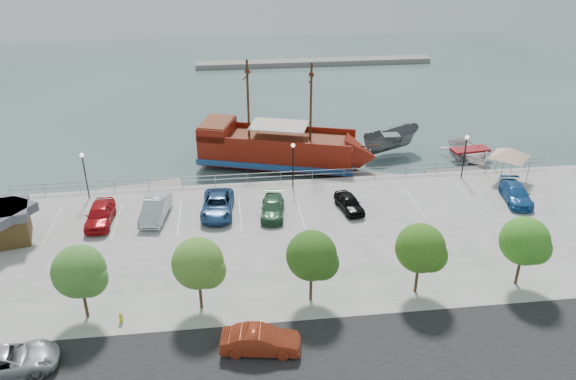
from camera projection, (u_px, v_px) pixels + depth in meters
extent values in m
plane|color=#3A4F4F|center=(303.00, 233.00, 45.78)|extent=(160.00, 160.00, 0.00)
cube|color=black|center=(345.00, 365.00, 31.13)|extent=(100.00, 8.00, 0.04)
cube|color=#97968F|center=(326.00, 298.00, 36.45)|extent=(100.00, 4.00, 0.05)
cylinder|color=gray|center=(291.00, 172.00, 51.83)|extent=(50.00, 0.06, 0.06)
cylinder|color=gray|center=(291.00, 176.00, 52.01)|extent=(50.00, 0.06, 0.06)
cube|color=gray|center=(314.00, 62.00, 95.52)|extent=(40.00, 3.00, 0.80)
cube|color=maroon|center=(277.00, 150.00, 56.80)|extent=(16.08, 9.21, 2.49)
cube|color=navy|center=(277.00, 158.00, 57.16)|extent=(16.44, 9.57, 0.58)
cone|color=maroon|center=(361.00, 156.00, 55.41)|extent=(4.32, 5.32, 4.60)
cube|color=maroon|center=(217.00, 128.00, 56.97)|extent=(4.19, 5.44, 1.34)
cube|color=brown|center=(217.00, 122.00, 56.64)|extent=(3.89, 5.02, 0.12)
cube|color=brown|center=(282.00, 139.00, 56.14)|extent=(13.16, 7.79, 0.14)
cube|color=maroon|center=(282.00, 128.00, 58.11)|extent=(14.68, 4.82, 0.67)
cube|color=maroon|center=(272.00, 144.00, 54.07)|extent=(14.68, 4.82, 0.67)
cylinder|color=#382111|center=(311.00, 103.00, 53.93)|extent=(0.29, 0.29, 7.86)
cylinder|color=#382111|center=(248.00, 99.00, 54.96)|extent=(0.29, 0.29, 7.86)
cylinder|color=#382111|center=(311.00, 78.00, 52.86)|extent=(1.00, 2.78, 0.13)
cylinder|color=#382111|center=(247.00, 75.00, 53.88)|extent=(1.00, 2.78, 0.13)
cube|color=beige|center=(279.00, 125.00, 55.57)|extent=(6.40, 5.16, 0.12)
cylinder|color=#382111|center=(368.00, 146.00, 54.78)|extent=(2.32, 0.87, 0.57)
imported|color=#545658|center=(390.00, 142.00, 60.01)|extent=(7.38, 4.69, 2.68)
imported|color=white|center=(469.00, 153.00, 59.04)|extent=(5.38, 6.98, 1.34)
cube|color=gray|center=(142.00, 190.00, 52.34)|extent=(7.84, 3.72, 0.43)
cube|color=gray|center=(380.00, 178.00, 54.84)|extent=(6.58, 3.80, 0.36)
cube|color=#6A655B|center=(458.00, 173.00, 55.71)|extent=(6.66, 2.59, 0.37)
cube|color=#4D391C|center=(7.00, 227.00, 42.41)|extent=(3.68, 3.68, 2.24)
cube|color=#484953|center=(3.00, 211.00, 41.79)|extent=(4.17, 4.17, 0.71)
cylinder|color=slate|center=(487.00, 163.00, 53.19)|extent=(0.08, 0.08, 2.26)
cylinder|color=slate|center=(513.00, 161.00, 53.60)|extent=(0.08, 0.08, 2.26)
cylinder|color=slate|center=(501.00, 175.00, 50.84)|extent=(0.08, 0.08, 2.26)
cylinder|color=slate|center=(528.00, 173.00, 51.25)|extent=(0.08, 0.08, 2.26)
pyramid|color=white|center=(511.00, 148.00, 51.32)|extent=(4.53, 4.53, 0.92)
imported|color=#9FA2A5|center=(6.00, 361.00, 30.33)|extent=(5.74, 3.35, 1.50)
imported|color=maroon|center=(261.00, 341.00, 31.79)|extent=(4.73, 2.26, 1.50)
cylinder|color=gold|center=(121.00, 319.00, 34.22)|extent=(0.22, 0.22, 0.56)
sphere|color=gold|center=(120.00, 315.00, 34.09)|extent=(0.24, 0.24, 0.24)
cylinder|color=black|center=(86.00, 178.00, 48.25)|extent=(0.12, 0.12, 4.00)
sphere|color=#FFF2CC|center=(82.00, 155.00, 47.31)|extent=(0.36, 0.36, 0.36)
cylinder|color=black|center=(293.00, 167.00, 50.21)|extent=(0.12, 0.12, 4.00)
sphere|color=#FFF2CC|center=(293.00, 145.00, 49.27)|extent=(0.36, 0.36, 0.36)
cylinder|color=black|center=(464.00, 158.00, 51.95)|extent=(0.12, 0.12, 4.00)
sphere|color=#FFF2CC|center=(467.00, 137.00, 51.01)|extent=(0.36, 0.36, 0.36)
cylinder|color=#473321|center=(85.00, 302.00, 34.33)|extent=(0.20, 0.20, 2.20)
sphere|color=#396B27|center=(79.00, 271.00, 33.30)|extent=(3.20, 3.20, 3.20)
sphere|color=#396B27|center=(89.00, 279.00, 33.28)|extent=(2.20, 2.20, 2.20)
cylinder|color=#473321|center=(200.00, 294.00, 35.09)|extent=(0.20, 0.20, 2.20)
sphere|color=#447125|center=(198.00, 263.00, 34.06)|extent=(3.20, 3.20, 3.20)
sphere|color=#447125|center=(208.00, 271.00, 34.04)|extent=(2.20, 2.20, 2.20)
cylinder|color=#473321|center=(311.00, 286.00, 35.85)|extent=(0.20, 0.20, 2.20)
sphere|color=#285116|center=(312.00, 256.00, 34.83)|extent=(3.20, 3.20, 3.20)
sphere|color=#285116|center=(322.00, 263.00, 34.80)|extent=(2.20, 2.20, 2.20)
cylinder|color=#473321|center=(417.00, 278.00, 36.62)|extent=(0.20, 0.20, 2.20)
sphere|color=#305F17|center=(420.00, 248.00, 35.59)|extent=(3.20, 3.20, 3.20)
sphere|color=#305F17|center=(430.00, 255.00, 35.57)|extent=(2.20, 2.20, 2.20)
cylinder|color=#473321|center=(518.00, 270.00, 37.38)|extent=(0.20, 0.20, 2.20)
sphere|color=#33771D|center=(525.00, 241.00, 36.35)|extent=(3.20, 3.20, 3.20)
sphere|color=#33771D|center=(534.00, 248.00, 36.33)|extent=(2.20, 2.20, 2.20)
imported|color=#AF1015|center=(100.00, 214.00, 44.88)|extent=(2.02, 4.84, 1.64)
imported|color=silver|center=(155.00, 209.00, 45.69)|extent=(2.47, 5.17, 1.64)
imported|color=navy|center=(217.00, 205.00, 46.37)|extent=(2.97, 5.66, 1.52)
imported|color=#2D5938|center=(273.00, 208.00, 46.15)|extent=(2.47, 4.77, 1.32)
imported|color=black|center=(349.00, 203.00, 46.95)|extent=(2.26, 4.12, 1.33)
imported|color=#20599E|center=(516.00, 194.00, 48.35)|extent=(2.82, 5.14, 1.41)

